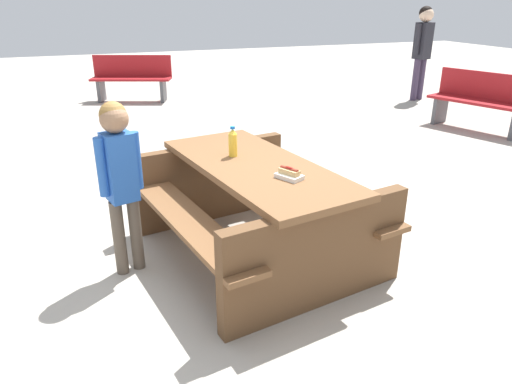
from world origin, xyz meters
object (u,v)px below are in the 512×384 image
Objects in this scene: hotdog_tray at (289,174)px; park_bench_mid at (481,100)px; park_bench_near at (132,77)px; bystander_adult at (423,41)px; picnic_table at (256,202)px; child_in_coat at (120,168)px; soda_bottle at (233,143)px.

hotdog_tray is 5.17m from park_bench_mid.
park_bench_near is at bearing -131.70° from park_bench_mid.
bystander_adult is (1.90, 5.21, 0.65)m from park_bench_near.
bystander_adult is (-4.52, 5.12, 0.66)m from picnic_table.
picnic_table is 1.16× the size of bystander_adult.
park_bench_mid is (-2.21, 5.47, -0.36)m from child_in_coat.
soda_bottle is 1.11× the size of hotdog_tray.
park_bench_near is 1.00× the size of park_bench_mid.
picnic_table is 5.07m from park_bench_mid.
child_in_coat is 6.38m from park_bench_near.
bystander_adult reaches higher than picnic_table.
park_bench_mid reaches higher than picnic_table.
park_bench_mid is at bearing -15.39° from bystander_adult.
hotdog_tray reaches higher than picnic_table.
picnic_table is 1.59× the size of child_in_coat.
child_in_coat is 0.73× the size of bystander_adult.
picnic_table is 9.54× the size of hotdog_tray.
park_bench_near is 6.16m from park_bench_mid.
child_in_coat is at bearing -7.85° from park_bench_near.
soda_bottle is at bearing -50.60° from bystander_adult.
bystander_adult is at bearing 134.24° from hotdog_tray.
soda_bottle is 6.19m from park_bench_near.
park_bench_near is 0.89× the size of bystander_adult.
hotdog_tray is 1.16m from child_in_coat.
child_in_coat is at bearing -113.91° from hotdog_tray.
soda_bottle is at bearing -65.69° from park_bench_mid.
bystander_adult reaches higher than child_in_coat.
soda_bottle is at bearing -161.56° from hotdog_tray.
bystander_adult is (-4.88, 5.01, 0.32)m from hotdog_tray.
park_bench_mid is at bearing 112.02° from child_in_coat.
picnic_table is 8.56× the size of soda_bottle.
child_in_coat reaches higher than soda_bottle.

